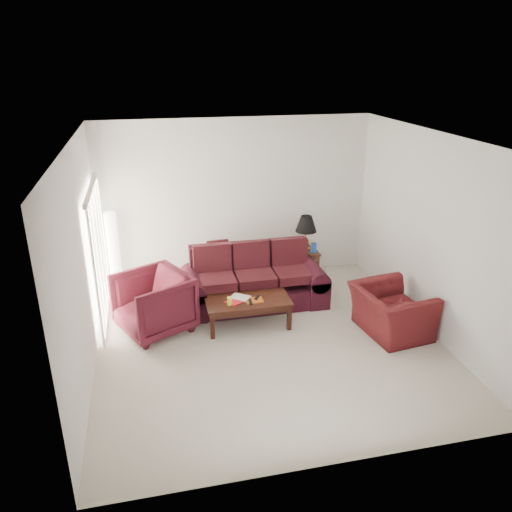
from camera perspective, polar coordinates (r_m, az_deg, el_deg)
The scene contains 19 objects.
floor at distance 7.61m, azimuth 1.43°, elevation -9.73°, with size 5.00×5.00×0.00m, color beige.
blinds at distance 8.15m, azimuth -17.57°, elevation -0.06°, with size 0.10×2.00×2.16m, color silver.
sofa at distance 8.44m, azimuth -0.25°, elevation -2.49°, with size 2.43×1.05×0.99m, color black, non-canonical shape.
throw_pillow at distance 8.98m, azimuth -4.33°, elevation 0.62°, with size 0.38×0.11×0.38m, color black.
end_table at distance 9.53m, azimuth 5.36°, elevation -0.99°, with size 0.53×0.53×0.58m, color #53251C, non-canonical shape.
table_lamp at distance 9.36m, azimuth 5.72°, elevation 2.63°, with size 0.40×0.40×0.66m, color gold, non-canonical shape.
clock at distance 9.23m, azimuth 4.87°, elevation 0.70°, with size 0.15×0.06×0.15m, color #BCBDC0.
blue_canister at distance 9.35m, azimuth 6.60°, elevation 0.95°, with size 0.11×0.11×0.17m, color blue.
picture_frame at distance 9.49m, azimuth 4.59°, elevation 1.28°, with size 0.12×0.02×0.15m, color silver.
floor_lamp at distance 9.08m, azimuth -15.93°, elevation 0.29°, with size 0.25×0.25×1.53m, color white, non-canonical shape.
armchair_left at distance 7.82m, azimuth -11.64°, elevation -5.31°, with size 1.00×1.03×0.94m, color #420F19.
armchair_right at distance 7.93m, azimuth 15.17°, elevation -6.11°, with size 1.12×0.97×0.73m, color #481013.
coffee_table at distance 7.91m, azimuth -0.95°, elevation -6.45°, with size 1.31×0.66×0.46m, color black, non-canonical shape.
magazine_red at distance 7.73m, azimuth -2.34°, elevation -5.19°, with size 0.28×0.21×0.02m, color red.
magazine_white at distance 7.85m, azimuth -1.83°, elevation -4.75°, with size 0.29×0.21×0.02m, color white.
magazine_orange at distance 7.76m, azimuth -0.20°, elevation -5.07°, with size 0.26×0.20×0.02m, color #C05616.
remote_a at distance 7.67m, azimuth -0.65°, elevation -5.24°, with size 0.05×0.17×0.02m, color black.
remote_b at distance 7.81m, azimuth 0.15°, elevation -4.72°, with size 0.05×0.16×0.02m, color black.
yellow_glass at distance 7.62m, azimuth -3.04°, elevation -5.17°, with size 0.08×0.08×0.13m, color #ECFF38.
Camera 1 is at (-1.61, -6.26, 4.01)m, focal length 35.00 mm.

